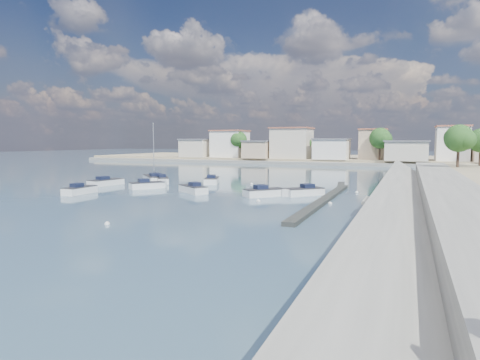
# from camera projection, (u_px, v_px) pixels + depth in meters

# --- Properties ---
(ground) EXTENTS (400.00, 400.00, 0.00)m
(ground) POSITION_uv_depth(u_px,v_px,m) (318.00, 176.00, 70.26)
(ground) COLOR #2B4256
(ground) RESTS_ON ground
(seawall_walkway) EXTENTS (5.00, 90.00, 1.80)m
(seawall_walkway) POSITION_uv_depth(u_px,v_px,m) (451.00, 195.00, 38.26)
(seawall_walkway) COLOR slate
(seawall_walkway) RESTS_ON ground
(breakwater) EXTENTS (2.00, 31.02, 0.35)m
(breakwater) POSITION_uv_depth(u_px,v_px,m) (328.00, 196.00, 42.52)
(breakwater) COLOR black
(breakwater) RESTS_ON ground
(far_shore_land) EXTENTS (160.00, 40.00, 1.40)m
(far_shore_land) POSITION_uv_depth(u_px,v_px,m) (355.00, 159.00, 117.88)
(far_shore_land) COLOR gray
(far_shore_land) RESTS_ON ground
(far_shore_quay) EXTENTS (160.00, 2.50, 0.80)m
(far_shore_quay) POSITION_uv_depth(u_px,v_px,m) (344.00, 164.00, 98.65)
(far_shore_quay) COLOR slate
(far_shore_quay) RESTS_ON ground
(far_town) EXTENTS (113.01, 12.80, 8.35)m
(far_town) POSITION_uv_depth(u_px,v_px,m) (392.00, 146.00, 99.50)
(far_town) COLOR beige
(far_town) RESTS_ON far_shore_land
(shore_trees) EXTENTS (74.56, 38.32, 7.92)m
(shore_trees) POSITION_uv_depth(u_px,v_px,m) (380.00, 140.00, 92.22)
(shore_trees) COLOR #38281E
(shore_trees) RESTS_ON ground
(motorboat_a) EXTENTS (1.76, 4.64, 1.48)m
(motorboat_a) POSITION_uv_depth(u_px,v_px,m) (81.00, 190.00, 46.06)
(motorboat_a) COLOR white
(motorboat_a) RESTS_ON ground
(motorboat_b) EXTENTS (3.91, 4.42, 1.48)m
(motorboat_b) POSITION_uv_depth(u_px,v_px,m) (149.00, 186.00, 51.15)
(motorboat_b) COLOR white
(motorboat_b) RESTS_ON ground
(motorboat_c) EXTENTS (4.64, 3.92, 1.48)m
(motorboat_c) POSITION_uv_depth(u_px,v_px,m) (192.00, 189.00, 47.16)
(motorboat_c) COLOR white
(motorboat_c) RESTS_ON ground
(motorboat_d) EXTENTS (4.38, 4.41, 1.48)m
(motorboat_d) POSITION_uv_depth(u_px,v_px,m) (302.00, 192.00, 44.56)
(motorboat_d) COLOR white
(motorboat_d) RESTS_ON ground
(motorboat_e) EXTENTS (2.76, 5.54, 1.48)m
(motorboat_e) POSITION_uv_depth(u_px,v_px,m) (108.00, 182.00, 55.04)
(motorboat_e) COLOR white
(motorboat_e) RESTS_ON ground
(motorboat_f) EXTENTS (3.36, 5.09, 1.48)m
(motorboat_f) POSITION_uv_depth(u_px,v_px,m) (212.00, 181.00, 57.58)
(motorboat_f) COLOR white
(motorboat_f) RESTS_ON ground
(motorboat_g) EXTENTS (3.59, 4.10, 1.48)m
(motorboat_g) POSITION_uv_depth(u_px,v_px,m) (163.00, 181.00, 57.42)
(motorboat_g) COLOR white
(motorboat_g) RESTS_ON ground
(motorboat_h) EXTENTS (4.34, 4.49, 1.48)m
(motorboat_h) POSITION_uv_depth(u_px,v_px,m) (266.00, 193.00, 43.96)
(motorboat_h) COLOR white
(motorboat_h) RESTS_ON ground
(sailboat) EXTENTS (6.49, 6.42, 9.00)m
(sailboat) POSITION_uv_depth(u_px,v_px,m) (154.00, 178.00, 60.86)
(sailboat) COLOR white
(sailboat) RESTS_ON ground
(mooring_buoys) EXTENTS (18.72, 40.14, 0.39)m
(mooring_buoys) POSITION_uv_depth(u_px,v_px,m) (298.00, 195.00, 44.67)
(mooring_buoys) COLOR white
(mooring_buoys) RESTS_ON ground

